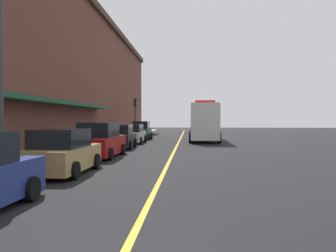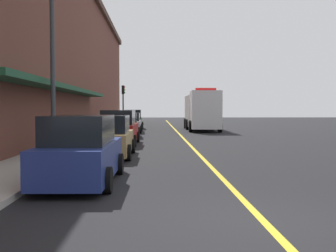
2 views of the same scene
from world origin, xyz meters
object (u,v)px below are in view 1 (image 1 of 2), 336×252
Objects in this scene: parked_car_5 at (141,131)px; parking_meter_1 at (128,129)px; traffic_light_near at (135,110)px; street_lamp_left at (0,57)px; parked_car_4 at (133,134)px; parking_meter_0 at (102,133)px; parking_meter_2 at (123,130)px; parked_car_2 at (100,141)px; parked_car_1 at (62,153)px; box_truck at (204,122)px; parked_car_3 at (120,137)px.

parked_car_5 reaches higher than parking_meter_1.
parked_car_5 is 1.00× the size of traffic_light_near.
parked_car_4 is at bearing 83.56° from street_lamp_left.
parking_meter_2 is at bearing 90.00° from parking_meter_0.
parked_car_2 is 13.73m from parking_meter_2.
parking_meter_0 is at bearing -90.00° from parking_meter_2.
parked_car_5 is 3.72m from parking_meter_2.
parking_meter_0 is at bearing 87.19° from street_lamp_left.
parked_car_5 is at bearing 0.89° from parked_car_1.
parked_car_4 is at bearing 179.78° from parked_car_5.
traffic_light_near is at bearing 4.87° from parked_car_2.
box_truck is 7.98m from parking_meter_1.
traffic_light_near is (0.06, 7.15, 2.10)m from parking_meter_2.
street_lamp_left is at bearing 174.42° from parked_car_5.
parking_meter_1 is 0.31× the size of traffic_light_near.
parked_car_1 is at bearing -179.89° from parked_car_4.
street_lamp_left is (-1.98, -12.13, 3.61)m from parked_car_3.
parked_car_1 is 0.62× the size of street_lamp_left.
traffic_light_near is (-1.32, 15.00, 2.36)m from parked_car_3.
parking_meter_0 is 7.79m from parking_meter_2.
parking_meter_2 is at bearing 29.00° from parked_car_4.
parking_meter_2 is (0.00, 7.79, 0.00)m from parking_meter_0.
parked_car_5 reaches higher than parking_meter_2.
parked_car_2 is at bearing -22.59° from box_truck.
parked_car_1 is at bearing -16.44° from box_truck.
parked_car_4 is (0.00, 5.39, -0.02)m from parked_car_3.
street_lamp_left reaches higher than parking_meter_1.
street_lamp_left is at bearing 169.24° from parked_car_3.
parked_car_4 is 9.99m from traffic_light_near.
street_lamp_left is 27.17m from traffic_light_near.
parking_meter_0 is 15.08m from traffic_light_near.
parked_car_5 is at bearing 1.54° from parked_car_2.
parking_meter_1 is 4.78m from traffic_light_near.
parked_car_4 is 0.67× the size of street_lamp_left.
parked_car_1 is 0.45× the size of box_truck.
parked_car_4 is at bearing 75.47° from parking_meter_0.
parked_car_5 is (-0.13, 17.14, -0.02)m from parked_car_2.
traffic_light_near is (0.06, 14.93, 2.10)m from parking_meter_0.
parked_car_3 is 5.39m from parked_car_4.
traffic_light_near is (-1.37, 20.81, 2.27)m from parked_car_2.
box_truck is 7.16× the size of parking_meter_0.
street_lamp_left reaches higher than parking_meter_2.
parked_car_5 is at bearing 85.37° from street_lamp_left.
parked_car_1 is 11.64m from parking_meter_0.
parked_car_3 is at bearing -2.98° from parking_meter_0.
traffic_light_near is (0.06, 4.30, 2.10)m from parking_meter_1.
box_truck is at bearing 68.32° from street_lamp_left.
parked_car_2 is 17.14m from parked_car_5.
street_lamp_left reaches higher than parked_car_4.
traffic_light_near reaches higher than parked_car_5.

